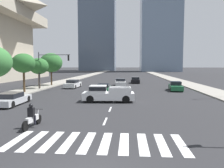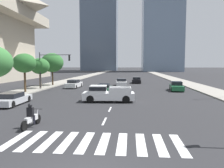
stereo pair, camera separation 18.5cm
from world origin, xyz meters
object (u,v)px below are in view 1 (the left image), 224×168
Objects in this scene: street_tree_fourth at (51,63)px; sedan_black_5 at (136,80)px; sedan_white_0 at (120,82)px; street_tree_second at (23,63)px; motorcycle_third at (32,118)px; sedan_green_4 at (103,89)px; street_tree_third at (39,66)px; traffic_signal_far at (51,64)px; sedan_silver_3 at (12,99)px; pickup_truck at (106,94)px; sedan_green_2 at (176,86)px; sedan_white_1 at (73,84)px.

sedan_black_5 is at bearing 26.26° from street_tree_fourth.
street_tree_second is (-12.61, -11.47, 3.41)m from sedan_white_0.
motorcycle_third reaches higher than sedan_green_4.
sedan_white_0 is 1.03× the size of street_tree_third.
sedan_green_4 is at bearing -40.76° from street_tree_fourth.
sedan_green_4 is (2.36, 16.99, -0.02)m from motorcycle_third.
street_tree_second is at bearing -119.15° from traffic_signal_far.
sedan_white_0 reaches higher than sedan_black_5.
sedan_green_4 is 0.99× the size of street_tree_third.
sedan_white_0 is at bearing -27.69° from sedan_silver_3.
motorcycle_third is 8.88m from sedan_silver_3.
sedan_green_4 is 17.60m from sedan_black_5.
pickup_truck is 14.16m from sedan_green_2.
sedan_green_2 is 21.34m from street_tree_third.
sedan_white_0 is 10.41m from sedan_green_4.
traffic_signal_far is at bearing 71.58° from sedan_green_4.
street_tree_second is 10.44m from street_tree_fourth.
street_tree_fourth is (-15.62, -7.70, 3.66)m from sedan_black_5.
sedan_silver_3 is 29.56m from sedan_black_5.
sedan_black_5 is 24.19m from street_tree_second.
sedan_white_0 reaches higher than sedan_green_4.
sedan_green_4 is at bearing 6.69° from street_tree_second.
motorcycle_third is 0.47× the size of sedan_white_1.
pickup_truck is 1.15× the size of sedan_white_1.
pickup_truck is 1.09× the size of sedan_white_0.
sedan_green_4 is 0.80× the size of street_tree_fourth.
sedan_green_2 is at bearing -97.31° from sedan_white_1.
pickup_truck is 1.03× the size of street_tree_second.
sedan_white_1 reaches higher than sedan_silver_3.
street_tree_fourth reaches higher than sedan_white_1.
sedan_green_2 is 14.64m from sedan_black_5.
sedan_black_5 is at bearing 46.50° from traffic_signal_far.
street_tree_fourth is (-3.02, 19.04, 3.70)m from sedan_silver_3.
sedan_white_0 is 1.04× the size of sedan_green_4.
sedan_green_4 is (7.63, 9.85, 0.01)m from sedan_silver_3.
sedan_white_0 is (0.84, 17.53, -0.19)m from pickup_truck.
sedan_black_5 is 0.80× the size of street_tree_fourth.
street_tree_third is (-2.28, 0.92, -0.41)m from traffic_signal_far.
sedan_black_5 is (-5.51, 13.56, -0.02)m from sedan_green_2.
sedan_green_4 is at bearing -39.95° from sedan_silver_3.
sedan_white_1 is at bearing 51.90° from traffic_signal_far.
sedan_black_5 is at bearing 40.08° from street_tree_third.
street_tree_second is at bearing -90.00° from street_tree_third.
traffic_signal_far reaches higher than street_tree_third.
sedan_green_4 reaches higher than sedan_silver_3.
sedan_white_0 is at bearing -5.67° from motorcycle_third.
pickup_truck is at bearing -171.08° from sedan_green_4.
motorcycle_third is 18.13m from street_tree_second.
street_tree_third is (-12.61, -6.47, 2.99)m from sedan_white_0.
street_tree_fourth reaches higher than street_tree_second.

